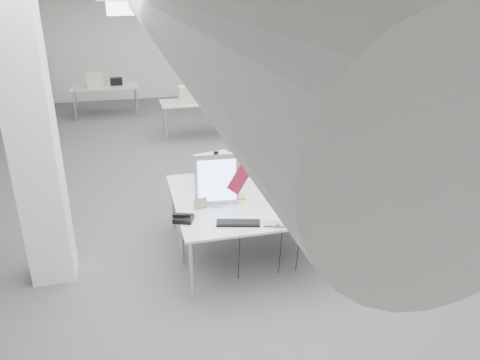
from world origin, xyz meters
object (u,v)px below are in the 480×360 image
object	(u,v)px
monitor	(217,180)
beige_monitor	(218,170)
desk_main	(260,214)
seated_person	(270,151)
laptop	(278,226)
office_chair	(268,175)
bankers_lamp	(238,186)
architect_lamp	(311,149)
desk_phone	(184,219)

from	to	relation	value
monitor	beige_monitor	world-z (taller)	monitor
desk_main	seated_person	distance (m)	1.69
monitor	laptop	distance (m)	0.91
desk_main	beige_monitor	xyz separation A→B (m)	(-0.28, 0.95, 0.20)
office_chair	laptop	bearing A→B (deg)	-101.57
bankers_lamp	desk_main	bearing A→B (deg)	-86.97
seated_person	laptop	xyz separation A→B (m)	(-0.52, -1.94, -0.13)
monitor	laptop	size ratio (longest dim) A/B	1.99
beige_monitor	architect_lamp	bearing A→B (deg)	-26.74
desk_phone	beige_monitor	world-z (taller)	beige_monitor
seated_person	architect_lamp	bearing A→B (deg)	-72.04
monitor	bankers_lamp	size ratio (longest dim) A/B	1.97
seated_person	monitor	world-z (taller)	monitor
laptop	architect_lamp	bearing A→B (deg)	71.76
architect_lamp	office_chair	bearing A→B (deg)	104.71
desk_main	beige_monitor	size ratio (longest dim) A/B	4.64
monitor	laptop	world-z (taller)	monitor
bankers_lamp	architect_lamp	world-z (taller)	architect_lamp
desk_main	architect_lamp	size ratio (longest dim) A/B	1.99
beige_monitor	bankers_lamp	bearing A→B (deg)	-88.21
monitor	bankers_lamp	bearing A→B (deg)	23.92
monitor	seated_person	bearing A→B (deg)	55.08
monitor	architect_lamp	size ratio (longest dim) A/B	0.68
desk_main	beige_monitor	distance (m)	1.01
desk_main	laptop	bearing A→B (deg)	-76.37
monitor	architect_lamp	bearing A→B (deg)	19.99
desk_phone	office_chair	bearing A→B (deg)	69.02
beige_monitor	desk_phone	bearing A→B (deg)	-134.28
seated_person	monitor	bearing A→B (deg)	-126.57
laptop	bankers_lamp	xyz separation A→B (m)	(-0.23, 0.79, 0.14)
monitor	bankers_lamp	xyz separation A→B (m)	(0.28, 0.10, -0.15)
desk_main	office_chair	xyz separation A→B (m)	(0.61, 1.62, -0.23)
seated_person	beige_monitor	world-z (taller)	seated_person
desk_main	desk_phone	world-z (taller)	desk_phone
bankers_lamp	beige_monitor	distance (m)	0.54
bankers_lamp	architect_lamp	xyz separation A→B (m)	(0.99, 0.25, 0.30)
desk_main	bankers_lamp	world-z (taller)	bankers_lamp
bankers_lamp	architect_lamp	distance (m)	1.07
monitor	beige_monitor	xyz separation A→B (m)	(0.14, 0.62, -0.13)
beige_monitor	seated_person	bearing A→B (deg)	21.77
monitor	desk_phone	size ratio (longest dim) A/B	3.06
desk_main	seated_person	size ratio (longest dim) A/B	2.12
laptop	beige_monitor	distance (m)	1.38
laptop	beige_monitor	xyz separation A→B (m)	(-0.37, 1.32, 0.17)
office_chair	architect_lamp	distance (m)	1.20
laptop	beige_monitor	bearing A→B (deg)	123.65
seated_person	architect_lamp	distance (m)	0.98
seated_person	monitor	xyz separation A→B (m)	(-1.03, -1.24, 0.16)
laptop	desk_phone	distance (m)	1.02
office_chair	seated_person	world-z (taller)	seated_person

